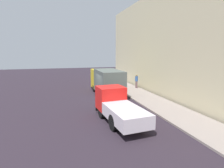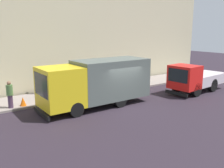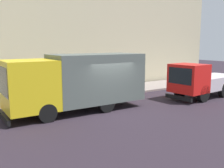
# 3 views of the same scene
# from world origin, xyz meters

# --- Properties ---
(ground) EXTENTS (80.00, 80.00, 0.00)m
(ground) POSITION_xyz_m (0.00, 0.00, 0.00)
(ground) COLOR #292029
(sidewalk) EXTENTS (3.20, 30.00, 0.13)m
(sidewalk) POSITION_xyz_m (4.60, 0.00, 0.07)
(sidewalk) COLOR gray
(sidewalk) RESTS_ON ground
(building_facade) EXTENTS (0.50, 30.00, 11.55)m
(building_facade) POSITION_xyz_m (6.70, 0.00, 5.77)
(building_facade) COLOR beige
(building_facade) RESTS_ON ground
(large_utility_truck) EXTENTS (2.38, 7.20, 2.93)m
(large_utility_truck) POSITION_xyz_m (1.03, 1.41, 1.62)
(large_utility_truck) COLOR yellow
(large_utility_truck) RESTS_ON ground
(small_flatbed_truck) EXTENTS (2.39, 5.65, 2.24)m
(small_flatbed_truck) POSITION_xyz_m (-0.29, -6.70, 1.09)
(small_flatbed_truck) COLOR red
(small_flatbed_truck) RESTS_ON ground
(pedestrian_walking) EXTENTS (0.39, 0.39, 1.76)m
(pedestrian_walking) POSITION_xyz_m (5.73, 3.54, 1.06)
(pedestrian_walking) COLOR brown
(pedestrian_walking) RESTS_ON sidewalk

